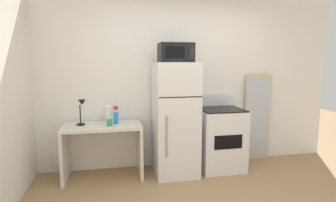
# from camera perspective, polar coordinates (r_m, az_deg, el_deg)

# --- Properties ---
(wall_back_white) EXTENTS (5.00, 0.10, 2.60)m
(wall_back_white) POSITION_cam_1_polar(r_m,az_deg,el_deg) (4.23, 2.77, 4.08)
(wall_back_white) COLOR white
(wall_back_white) RESTS_ON ground
(desk) EXTENTS (1.06, 0.56, 0.75)m
(desk) POSITION_cam_1_polar(r_m,az_deg,el_deg) (3.89, -13.55, -8.24)
(desk) COLOR silver
(desk) RESTS_ON ground
(desk_lamp) EXTENTS (0.14, 0.12, 0.35)m
(desk_lamp) POSITION_cam_1_polar(r_m,az_deg,el_deg) (3.83, -17.75, -1.39)
(desk_lamp) COLOR black
(desk_lamp) RESTS_ON desk
(paper_towel_roll) EXTENTS (0.11, 0.11, 0.24)m
(paper_towel_roll) POSITION_cam_1_polar(r_m,az_deg,el_deg) (3.96, -12.34, -2.65)
(paper_towel_roll) COLOR white
(paper_towel_roll) RESTS_ON desk
(spray_bottle) EXTENTS (0.06, 0.06, 0.25)m
(spray_bottle) POSITION_cam_1_polar(r_m,az_deg,el_deg) (3.83, -10.91, -3.29)
(spray_bottle) COLOR #2D8CEA
(spray_bottle) RESTS_ON desk
(coffee_mug) EXTENTS (0.08, 0.08, 0.09)m
(coffee_mug) POSITION_cam_1_polar(r_m,az_deg,el_deg) (3.73, -12.22, -4.46)
(coffee_mug) COLOR #338C66
(coffee_mug) RESTS_ON desk
(refrigerator) EXTENTS (0.59, 0.67, 1.60)m
(refrigerator) POSITION_cam_1_polar(r_m,az_deg,el_deg) (3.87, 1.50, -3.76)
(refrigerator) COLOR white
(refrigerator) RESTS_ON ground
(microwave) EXTENTS (0.46, 0.35, 0.26)m
(microwave) POSITION_cam_1_polar(r_m,az_deg,el_deg) (3.77, 1.63, 10.14)
(microwave) COLOR black
(microwave) RESTS_ON refrigerator
(oven_range) EXTENTS (0.65, 0.61, 1.10)m
(oven_range) POSITION_cam_1_polar(r_m,az_deg,el_deg) (4.19, 10.88, -7.70)
(oven_range) COLOR white
(oven_range) RESTS_ON ground
(leaning_mirror) EXTENTS (0.44, 0.03, 1.40)m
(leaning_mirror) POSITION_cam_1_polar(r_m,az_deg,el_deg) (4.68, 18.25, -3.35)
(leaning_mirror) COLOR #C6B793
(leaning_mirror) RESTS_ON ground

